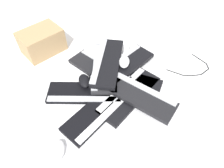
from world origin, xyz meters
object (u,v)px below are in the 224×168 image
at_px(keyboard_0, 100,70).
at_px(keyboard_6, 124,66).
at_px(cardboard_box, 42,41).
at_px(keyboard_5, 105,67).
at_px(mouse_0, 84,81).
at_px(mouse_2, 136,47).
at_px(keyboard_4, 126,80).
at_px(mouse_4, 124,62).
at_px(keyboard_2, 99,110).
at_px(keyboard_7, 138,95).
at_px(keyboard_1, 85,93).
at_px(mouse_1, 104,48).
at_px(mouse_3, 58,151).
at_px(keyboard_8, 107,62).
at_px(keyboard_3, 129,94).

xyz_separation_m(keyboard_0, keyboard_6, (-0.06, -0.14, 0.03)).
bearing_deg(cardboard_box, keyboard_5, -139.96).
bearing_deg(mouse_0, mouse_2, 118.74).
xyz_separation_m(keyboard_4, mouse_4, (0.09, -0.03, 0.07)).
height_order(keyboard_2, cardboard_box, cardboard_box).
relative_size(keyboard_5, keyboard_6, 1.00).
relative_size(keyboard_7, mouse_4, 4.14).
height_order(keyboard_4, keyboard_5, keyboard_5).
distance_m(keyboard_4, mouse_4, 0.12).
xyz_separation_m(mouse_2, mouse_4, (-0.17, 0.18, 0.06)).
xyz_separation_m(keyboard_1, keyboard_2, (-0.15, -0.03, 0.00)).
bearing_deg(keyboard_7, keyboard_5, 16.40).
bearing_deg(mouse_1, cardboard_box, 6.95).
relative_size(keyboard_1, keyboard_6, 1.00).
bearing_deg(mouse_2, cardboard_box, 173.51).
relative_size(keyboard_7, mouse_2, 4.14).
xyz_separation_m(keyboard_0, keyboard_4, (-0.15, -0.11, 0.00)).
distance_m(keyboard_6, cardboard_box, 0.60).
distance_m(keyboard_7, mouse_3, 0.51).
relative_size(keyboard_4, mouse_3, 3.85).
bearing_deg(mouse_2, keyboard_6, -122.21).
height_order(keyboard_2, mouse_4, mouse_4).
bearing_deg(mouse_2, keyboard_7, -101.78).
xyz_separation_m(keyboard_0, keyboard_8, (-0.01, -0.05, 0.06)).
xyz_separation_m(mouse_1, mouse_4, (-0.24, -0.04, 0.06)).
distance_m(keyboard_5, cardboard_box, 0.49).
height_order(keyboard_0, keyboard_7, keyboard_7).
bearing_deg(keyboard_3, mouse_0, 50.15).
bearing_deg(mouse_4, keyboard_7, -157.38).
bearing_deg(mouse_0, keyboard_8, 117.85).
xyz_separation_m(keyboard_0, mouse_4, (-0.06, -0.15, 0.07)).
bearing_deg(keyboard_1, keyboard_7, -120.81).
bearing_deg(keyboard_6, keyboard_0, 68.42).
height_order(keyboard_6, mouse_4, mouse_4).
bearing_deg(keyboard_3, keyboard_6, -17.13).
xyz_separation_m(keyboard_3, keyboard_5, (0.25, 0.05, 0.03)).
distance_m(mouse_0, mouse_1, 0.36).
bearing_deg(keyboard_7, cardboard_box, 31.11).
relative_size(keyboard_1, mouse_3, 4.20).
distance_m(keyboard_1, mouse_2, 0.54).
height_order(keyboard_0, mouse_3, mouse_3).
height_order(keyboard_3, mouse_4, mouse_4).
bearing_deg(keyboard_5, mouse_2, -67.79).
distance_m(keyboard_6, keyboard_8, 0.11).
distance_m(keyboard_3, cardboard_box, 0.73).
height_order(keyboard_6, mouse_1, keyboard_6).
xyz_separation_m(keyboard_4, mouse_3, (-0.27, 0.50, 0.01)).
bearing_deg(keyboard_8, keyboard_3, -172.91).
xyz_separation_m(keyboard_0, keyboard_7, (-0.30, -0.11, 0.03)).
bearing_deg(keyboard_5, keyboard_7, -163.60).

